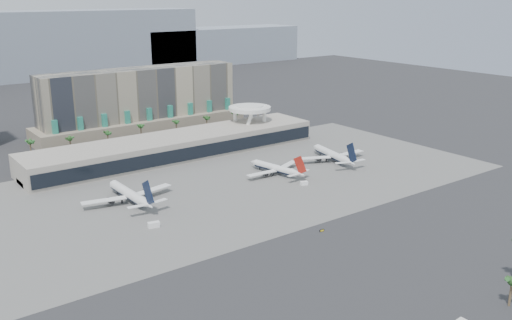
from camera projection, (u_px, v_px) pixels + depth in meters
ground at (307, 215)px, 235.73m from camera, size 900.00×900.00×0.00m
apron_pad at (232, 181)px, 278.12m from camera, size 260.00×130.00×0.06m
mountain_ridge at (34, 50)px, 605.52m from camera, size 680.00×60.00×70.00m
hotel at (141, 107)px, 371.14m from camera, size 140.00×30.00×42.00m
terminal at (177, 145)px, 318.56m from camera, size 170.00×32.50×14.50m
saucer_structure at (250, 111)px, 351.33m from camera, size 26.00×26.00×21.89m
palm_row at (159, 125)px, 348.54m from camera, size 157.80×2.80×13.10m
airliner_left at (129, 194)px, 249.69m from camera, size 42.52×43.74×15.10m
airliner_centre at (276, 168)px, 288.21m from camera, size 35.73×37.09×12.90m
airliner_right at (332, 155)px, 310.29m from camera, size 41.06×42.69×14.90m
service_vehicle_a at (154, 225)px, 223.44m from camera, size 4.92×3.13×2.22m
service_vehicle_b at (304, 183)px, 272.83m from camera, size 3.87×2.83×1.78m
taxiway_sign at (322, 231)px, 219.73m from camera, size 2.00×0.63×0.90m
near_palm_a at (512, 285)px, 166.04m from camera, size 6.00×6.00×9.41m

